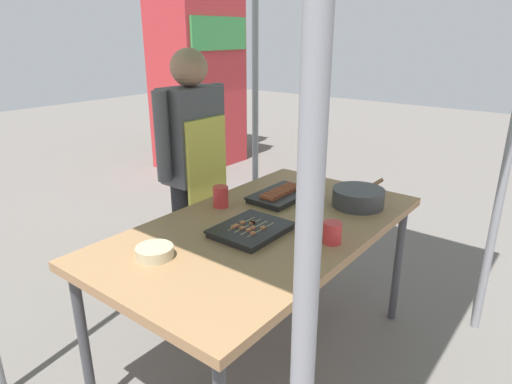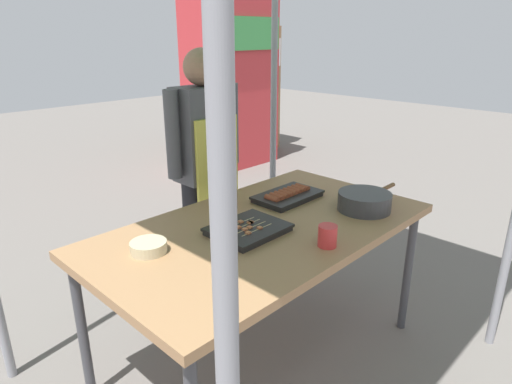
# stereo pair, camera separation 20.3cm
# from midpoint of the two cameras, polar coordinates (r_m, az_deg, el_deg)

# --- Properties ---
(ground_plane) EXTENTS (18.00, 18.00, 0.00)m
(ground_plane) POSITION_cam_midpoint_polar(r_m,az_deg,el_deg) (2.46, -1.54, -20.43)
(ground_plane) COLOR #66605B
(stall_table) EXTENTS (1.60, 0.90, 0.75)m
(stall_table) POSITION_cam_midpoint_polar(r_m,az_deg,el_deg) (2.08, -1.72, -5.60)
(stall_table) COLOR #9E724C
(stall_table) RESTS_ON ground
(tray_grilled_sausages) EXTENTS (0.36, 0.22, 0.05)m
(tray_grilled_sausages) POSITION_cam_midpoint_polar(r_m,az_deg,el_deg) (2.38, 0.83, -0.37)
(tray_grilled_sausages) COLOR black
(tray_grilled_sausages) RESTS_ON stall_table
(tray_meat_skewers) EXTENTS (0.33, 0.27, 0.04)m
(tray_meat_skewers) POSITION_cam_midpoint_polar(r_m,az_deg,el_deg) (1.97, -3.62, -4.91)
(tray_meat_skewers) COLOR black
(tray_meat_skewers) RESTS_ON stall_table
(cooking_wok) EXTENTS (0.42, 0.26, 0.09)m
(cooking_wok) POSITION_cam_midpoint_polar(r_m,az_deg,el_deg) (2.30, 10.55, -0.63)
(cooking_wok) COLOR #38383A
(cooking_wok) RESTS_ON stall_table
(condiment_bowl) EXTENTS (0.15, 0.15, 0.05)m
(condiment_bowl) POSITION_cam_midpoint_polar(r_m,az_deg,el_deg) (1.83, -16.01, -7.47)
(condiment_bowl) COLOR #BFB28C
(condiment_bowl) RESTS_ON stall_table
(drink_cup_near_edge) EXTENTS (0.08, 0.08, 0.09)m
(drink_cup_near_edge) POSITION_cam_midpoint_polar(r_m,az_deg,el_deg) (1.88, 6.70, -5.25)
(drink_cup_near_edge) COLOR red
(drink_cup_near_edge) RESTS_ON stall_table
(drink_cup_by_wok) EXTENTS (0.08, 0.08, 0.11)m
(drink_cup_by_wok) POSITION_cam_midpoint_polar(r_m,az_deg,el_deg) (2.27, -7.12, -0.63)
(drink_cup_by_wok) COLOR red
(drink_cup_by_wok) RESTS_ON stall_table
(vendor_woman) EXTENTS (0.52, 0.22, 1.51)m
(vendor_woman) POSITION_cam_midpoint_polar(r_m,az_deg,el_deg) (2.64, -10.17, 4.05)
(vendor_woman) COLOR black
(vendor_woman) RESTS_ON ground
(neighbor_stall_left) EXTENTS (0.99, 0.82, 1.68)m
(neighbor_stall_left) POSITION_cam_midpoint_polar(r_m,az_deg,el_deg) (6.35, -7.82, 12.81)
(neighbor_stall_left) COLOR #9E724C
(neighbor_stall_left) RESTS_ON ground
(neighbor_stall_right) EXTENTS (0.99, 0.75, 1.98)m
(neighbor_stall_right) POSITION_cam_midpoint_polar(r_m,az_deg,el_deg) (5.63, -8.46, 13.44)
(neighbor_stall_right) COLOR #C63338
(neighbor_stall_right) RESTS_ON ground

